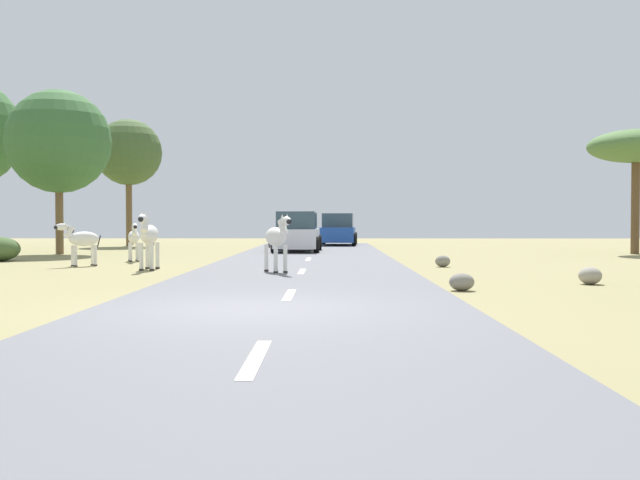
% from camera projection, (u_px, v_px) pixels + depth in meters
% --- Properties ---
extents(ground_plane, '(90.00, 90.00, 0.00)m').
position_uv_depth(ground_plane, '(251.00, 312.00, 11.06)').
color(ground_plane, '#8E8456').
extents(road, '(6.00, 64.00, 0.05)m').
position_uv_depth(road, '(282.00, 310.00, 11.05)').
color(road, slate).
rests_on(road, ground_plane).
extents(lane_markings, '(0.16, 56.00, 0.01)m').
position_uv_depth(lane_markings, '(277.00, 317.00, 10.05)').
color(lane_markings, silver).
rests_on(lane_markings, road).
extents(zebra_0, '(0.92, 1.52, 1.53)m').
position_uv_depth(zebra_0, '(277.00, 238.00, 18.75)').
color(zebra_0, silver).
rests_on(zebra_0, road).
extents(zebra_1, '(0.48, 1.76, 1.66)m').
position_uv_depth(zebra_1, '(149.00, 235.00, 20.35)').
color(zebra_1, silver).
rests_on(zebra_1, ground_plane).
extents(zebra_2, '(1.23, 1.09, 1.38)m').
position_uv_depth(zebra_2, '(81.00, 240.00, 22.01)').
color(zebra_2, silver).
rests_on(zebra_2, ground_plane).
extents(zebra_3, '(0.70, 1.40, 1.37)m').
position_uv_depth(zebra_3, '(134.00, 238.00, 24.58)').
color(zebra_3, silver).
rests_on(zebra_3, ground_plane).
extents(car_0, '(2.22, 4.44, 1.74)m').
position_uv_depth(car_0, '(338.00, 231.00, 39.48)').
color(car_0, '#1E479E').
rests_on(car_0, road).
extents(car_1, '(2.11, 4.38, 1.74)m').
position_uv_depth(car_1, '(297.00, 233.00, 31.37)').
color(car_1, silver).
rests_on(car_1, road).
extents(tree_0, '(4.29, 4.29, 6.84)m').
position_uv_depth(tree_0, '(59.00, 142.00, 29.81)').
color(tree_0, brown).
rests_on(tree_0, ground_plane).
extents(tree_2, '(3.63, 3.63, 6.97)m').
position_uv_depth(tree_2, '(129.00, 153.00, 39.39)').
color(tree_2, brown).
rests_on(tree_2, ground_plane).
extents(tree_5, '(3.92, 3.92, 5.19)m').
position_uv_depth(tree_5, '(636.00, 147.00, 29.89)').
color(tree_5, brown).
rests_on(tree_5, ground_plane).
extents(rock_0, '(0.50, 0.46, 0.35)m').
position_uv_depth(rock_0, '(462.00, 282.00, 14.33)').
color(rock_0, gray).
rests_on(rock_0, ground_plane).
extents(rock_1, '(0.46, 0.40, 0.35)m').
position_uv_depth(rock_1, '(443.00, 261.00, 21.68)').
color(rock_1, gray).
rests_on(rock_1, ground_plane).
extents(rock_4, '(0.49, 0.53, 0.38)m').
position_uv_depth(rock_4, '(590.00, 276.00, 15.79)').
color(rock_4, gray).
rests_on(rock_4, ground_plane).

